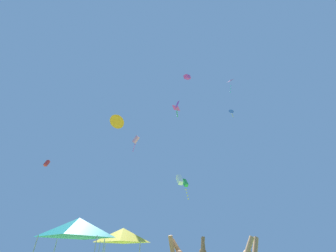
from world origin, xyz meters
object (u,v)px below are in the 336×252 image
kite_orange_delta (117,121)px  kite_magenta_box (187,77)px  kite_white_box (180,180)px  kite_pink_diamond (230,81)px  kite_blue_delta (231,111)px  kite_magenta_diamond (176,108)px  kite_red_box (47,163)px  kite_pink_box (136,140)px  canopy_tent_teal (78,227)px  canopy_tent_yellow (123,235)px  kite_green_box (185,183)px  kite_purple_diamond (177,105)px

kite_orange_delta → kite_magenta_box: bearing=45.6°
kite_white_box → kite_pink_diamond: bearing=5.5°
kite_pink_diamond → kite_blue_delta: bearing=63.2°
kite_magenta_diamond → kite_blue_delta: (12.00, 0.35, 0.62)m
kite_red_box → kite_orange_delta: (13.58, -22.50, -5.80)m
kite_orange_delta → kite_white_box: kite_orange_delta is taller
kite_blue_delta → kite_pink_box: bearing=179.2°
kite_pink_diamond → kite_pink_box: bearing=122.9°
canopy_tent_teal → kite_orange_delta: size_ratio=3.08×
kite_orange_delta → kite_pink_diamond: size_ratio=0.53×
canopy_tent_teal → kite_pink_diamond: 20.52m
kite_red_box → kite_pink_diamond: (24.62, -16.51, 4.81)m
kite_orange_delta → kite_white_box: 7.21m
canopy_tent_teal → kite_magenta_diamond: (9.45, 18.72, 23.94)m
kite_blue_delta → kite_red_box: bearing=-179.4°
kite_magenta_box → kite_red_box: bearing=139.9°
canopy_tent_yellow → kite_magenta_diamond: 28.60m
canopy_tent_teal → kite_orange_delta: (1.91, -3.76, 5.15)m
kite_green_box → kite_pink_box: 11.73m
kite_white_box → kite_pink_diamond: size_ratio=0.43×
kite_green_box → kite_pink_box: kite_pink_box is taller
kite_pink_box → canopy_tent_yellow: bearing=-88.3°
canopy_tent_yellow → kite_magenta_diamond: size_ratio=1.20×
canopy_tent_teal → kite_purple_diamond: bearing=60.0°
canopy_tent_yellow → kite_blue_delta: (19.14, 14.22, 24.59)m
kite_red_box → kite_orange_delta: size_ratio=1.02×
kite_red_box → kite_pink_box: size_ratio=0.35×
kite_magenta_diamond → kite_white_box: (-2.99, -17.11, -20.34)m
kite_green_box → kite_magenta_box: size_ratio=3.07×
kite_purple_diamond → kite_white_box: 23.36m
kite_purple_diamond → kite_white_box: (-2.50, -13.92, -18.59)m
kite_pink_diamond → kite_orange_delta: bearing=-151.5°
canopy_tent_teal → kite_purple_diamond: (8.97, 15.53, 22.20)m
kite_magenta_diamond → canopy_tent_teal: bearing=-116.8°
kite_pink_box → kite_white_box: bearing=-75.5°
kite_magenta_box → kite_pink_diamond: size_ratio=0.52×
kite_magenta_diamond → kite_orange_delta: bearing=-108.5°
kite_blue_delta → canopy_tent_teal: bearing=-138.4°
kite_green_box → kite_blue_delta: kite_blue_delta is taller
kite_red_box → kite_white_box: kite_red_box is taller
canopy_tent_teal → kite_red_box: bearing=121.9°
canopy_tent_teal → kite_pink_diamond: kite_pink_diamond is taller
kite_orange_delta → kite_red_box: bearing=121.1°
kite_red_box → kite_magenta_box: size_ratio=1.05×
kite_blue_delta → kite_pink_diamond: size_ratio=1.00×
kite_red_box → kite_green_box: kite_red_box is taller
canopy_tent_yellow → kite_purple_diamond: bearing=58.1°
kite_purple_diamond → kite_white_box: kite_purple_diamond is taller
kite_pink_diamond → kite_red_box: bearing=146.2°
kite_orange_delta → kite_green_box: bearing=68.9°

